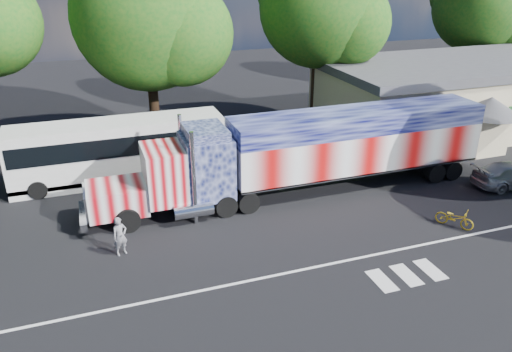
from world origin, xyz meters
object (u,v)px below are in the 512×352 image
object	(u,v)px
tree_far_ne	(484,5)
semi_truck	(312,151)
bicycle	(455,218)
tree_ne_a	(321,8)
tree_n_mid	(149,17)
woman	(120,236)
coach_bus	(119,150)

from	to	relation	value
tree_far_ne	semi_truck	bearing A→B (deg)	-147.66
bicycle	tree_ne_a	world-z (taller)	tree_ne_a
tree_n_mid	woman	bearing A→B (deg)	-105.55
coach_bus	bicycle	xyz separation A→B (m)	(14.96, -11.47, -1.37)
coach_bus	tree_far_ne	size ratio (longest dim) A/B	0.97
semi_truck	tree_n_mid	distance (m)	14.54
bicycle	woman	bearing A→B (deg)	134.09
semi_truck	tree_ne_a	bearing A→B (deg)	63.13
tree_n_mid	bicycle	bearing A→B (deg)	-55.89
tree_n_mid	tree_ne_a	bearing A→B (deg)	0.32
coach_bus	tree_n_mid	xyz separation A→B (m)	(3.21, 5.89, 6.77)
coach_bus	woman	xyz separation A→B (m)	(-0.82, -8.58, -0.94)
coach_bus	woman	world-z (taller)	coach_bus
woman	semi_truck	bearing A→B (deg)	-4.68
tree_ne_a	bicycle	bearing A→B (deg)	-92.53
coach_bus	tree_n_mid	bearing A→B (deg)	61.44
coach_bus	tree_far_ne	xyz separation A→B (m)	(34.20, 9.92, 6.37)
semi_truck	coach_bus	world-z (taller)	semi_truck
tree_ne_a	tree_n_mid	distance (m)	12.53
coach_bus	woman	size ratio (longest dim) A/B	6.72
bicycle	tree_n_mid	distance (m)	22.49
semi_truck	woman	world-z (taller)	semi_truck
coach_bus	semi_truck	bearing A→B (deg)	-28.59
tree_n_mid	tree_far_ne	bearing A→B (deg)	7.41
woman	coach_bus	bearing A→B (deg)	63.56
semi_truck	coach_bus	distance (m)	11.36
semi_truck	tree_far_ne	bearing A→B (deg)	32.34
tree_ne_a	coach_bus	bearing A→B (deg)	-159.25
tree_far_ne	tree_n_mid	xyz separation A→B (m)	(-30.99, -4.03, 0.41)
coach_bus	tree_n_mid	world-z (taller)	tree_n_mid
bicycle	tree_ne_a	distance (m)	19.33
woman	tree_ne_a	distance (m)	23.40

